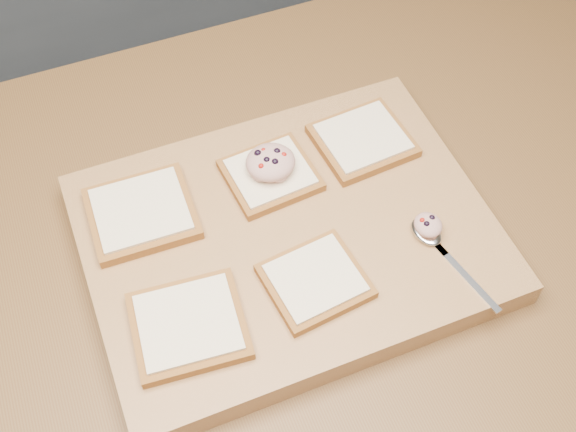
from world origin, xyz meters
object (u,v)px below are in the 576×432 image
object	(u,v)px
tuna_salad_dollop	(270,162)
spoon	(432,238)
cutting_board	(288,238)
bread_far_center	(270,175)

from	to	relation	value
tuna_salad_dollop	spoon	xyz separation A→B (m)	(0.15, -0.17, -0.03)
cutting_board	tuna_salad_dollop	world-z (taller)	tuna_salad_dollop
bread_far_center	tuna_salad_dollop	bearing A→B (deg)	54.38
bread_far_center	tuna_salad_dollop	distance (m)	0.02
bread_far_center	spoon	xyz separation A→B (m)	(0.15, -0.16, -0.00)
tuna_salad_dollop	spoon	bearing A→B (deg)	-48.46
bread_far_center	spoon	size ratio (longest dim) A/B	0.77
cutting_board	bread_far_center	xyz separation A→B (m)	(0.01, 0.08, 0.03)
spoon	cutting_board	bearing A→B (deg)	152.72
cutting_board	tuna_salad_dollop	distance (m)	0.10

